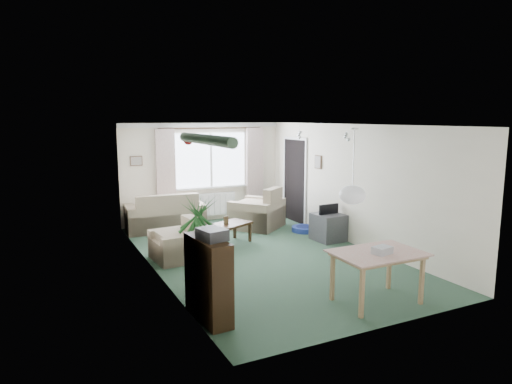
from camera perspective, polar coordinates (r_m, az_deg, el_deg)
name	(u,v)px	position (r m, az deg, el deg)	size (l,w,h in m)	color
ground	(263,256)	(8.52, 0.90, -7.95)	(6.50, 6.50, 0.00)	#2D4B38
window	(211,160)	(11.23, -5.69, 4.02)	(1.80, 0.03, 1.30)	white
curtain_rod	(211,128)	(11.11, -5.61, 7.94)	(2.60, 0.03, 0.03)	black
curtain_left	(166,172)	(10.81, -11.20, 2.45)	(0.45, 0.08, 2.00)	beige
curtain_right	(255,167)	(11.61, -0.16, 3.09)	(0.45, 0.08, 2.00)	beige
radiator	(212,204)	(11.35, -5.53, -1.54)	(1.20, 0.10, 0.55)	white
doorway	(295,181)	(11.13, 4.88, 1.39)	(0.03, 0.95, 2.00)	black
pendant_lamp	(352,195)	(6.39, 11.96, -0.35)	(0.36, 0.36, 0.36)	white
tinsel_garland	(205,140)	(5.27, -6.36, 6.54)	(1.60, 1.60, 0.12)	#196626
bauble_cluster_a	(300,132)	(9.57, 5.46, 7.42)	(0.20, 0.20, 0.20)	silver
bauble_cluster_b	(347,134)	(8.75, 11.30, 7.11)	(0.20, 0.20, 0.20)	silver
wall_picture_back	(136,161)	(10.73, -14.75, 3.78)	(0.28, 0.03, 0.22)	brown
wall_picture_right	(318,162)	(10.23, 7.78, 3.74)	(0.03, 0.24, 0.30)	brown
sofa	(165,211)	(10.54, -11.31, -2.35)	(1.72, 0.91, 0.86)	#BCB08E
armchair_corner	(257,207)	(10.54, 0.12, -1.93)	(1.06, 1.00, 0.95)	tan
armchair_left	(176,239)	(8.32, -9.92, -5.83)	(0.84, 0.79, 0.75)	#BAA68D
coffee_table	(229,234)	(9.24, -3.43, -5.23)	(0.93, 0.52, 0.42)	black
photo_frame	(226,220)	(9.15, -3.77, -3.52)	(0.12, 0.02, 0.16)	brown
bookshelf	(208,279)	(5.84, -6.00, -10.80)	(0.29, 0.86, 1.06)	black
hifi_box	(212,234)	(5.59, -5.51, -5.28)	(0.28, 0.35, 0.14)	#3A3A3F
houseplant	(199,245)	(6.62, -7.10, -6.65)	(0.61, 0.61, 1.43)	#1B501D
dining_table	(377,278)	(6.59, 14.84, -10.34)	(1.11, 0.74, 0.70)	#A77B5A
gift_box	(382,251)	(6.40, 15.49, -7.12)	(0.25, 0.18, 0.12)	silver
tv_cube	(328,227)	(9.60, 9.02, -4.36)	(0.56, 0.61, 0.56)	#414046
pet_bed	(304,229)	(10.31, 6.04, -4.62)	(0.55, 0.55, 0.11)	#212499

